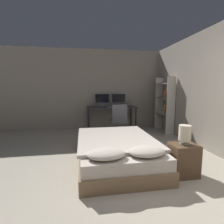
{
  "coord_description": "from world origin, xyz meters",
  "views": [
    {
      "loc": [
        -0.84,
        -1.82,
        1.4
      ],
      "look_at": [
        -0.05,
        2.81,
        0.75
      ],
      "focal_mm": 28.0,
      "sensor_mm": 36.0,
      "label": 1
    }
  ],
  "objects_px": {
    "bed": "(117,150)",
    "computer_mouse": "(121,107)",
    "keyboard": "(113,107)",
    "bookshelf": "(166,102)",
    "monitor_left": "(102,99)",
    "office_chair": "(118,122)",
    "desk": "(111,109)",
    "monitor_right": "(119,99)",
    "nightstand": "(183,160)",
    "bedside_lamp": "(185,133)"
  },
  "relations": [
    {
      "from": "desk",
      "to": "monitor_right",
      "type": "xyz_separation_m",
      "value": [
        0.29,
        0.22,
        0.34
      ]
    },
    {
      "from": "bookshelf",
      "to": "monitor_left",
      "type": "bearing_deg",
      "value": 155.83
    },
    {
      "from": "desk",
      "to": "keyboard",
      "type": "relative_size",
      "value": 4.63
    },
    {
      "from": "monitor_right",
      "to": "bookshelf",
      "type": "height_order",
      "value": "bookshelf"
    },
    {
      "from": "keyboard",
      "to": "office_chair",
      "type": "distance_m",
      "value": 0.66
    },
    {
      "from": "bookshelf",
      "to": "bedside_lamp",
      "type": "bearing_deg",
      "value": -110.69
    },
    {
      "from": "monitor_right",
      "to": "bed",
      "type": "bearing_deg",
      "value": -102.38
    },
    {
      "from": "desk",
      "to": "office_chair",
      "type": "relative_size",
      "value": 1.76
    },
    {
      "from": "bedside_lamp",
      "to": "bed",
      "type": "bearing_deg",
      "value": 144.73
    },
    {
      "from": "keyboard",
      "to": "computer_mouse",
      "type": "xyz_separation_m",
      "value": [
        0.27,
        -0.0,
        0.01
      ]
    },
    {
      "from": "office_chair",
      "to": "bookshelf",
      "type": "bearing_deg",
      "value": 3.5
    },
    {
      "from": "monitor_left",
      "to": "desk",
      "type": "bearing_deg",
      "value": -37.54
    },
    {
      "from": "monitor_left",
      "to": "bookshelf",
      "type": "bearing_deg",
      "value": -24.17
    },
    {
      "from": "monitor_left",
      "to": "keyboard",
      "type": "bearing_deg",
      "value": -56.75
    },
    {
      "from": "bedside_lamp",
      "to": "computer_mouse",
      "type": "height_order",
      "value": "bedside_lamp"
    },
    {
      "from": "computer_mouse",
      "to": "nightstand",
      "type": "bearing_deg",
      "value": -83.45
    },
    {
      "from": "desk",
      "to": "monitor_right",
      "type": "height_order",
      "value": "monitor_right"
    },
    {
      "from": "desk",
      "to": "monitor_left",
      "type": "height_order",
      "value": "monitor_left"
    },
    {
      "from": "bed",
      "to": "keyboard",
      "type": "height_order",
      "value": "keyboard"
    },
    {
      "from": "bed",
      "to": "nightstand",
      "type": "bearing_deg",
      "value": -35.27
    },
    {
      "from": "office_chair",
      "to": "bookshelf",
      "type": "xyz_separation_m",
      "value": [
        1.53,
        0.09,
        0.59
      ]
    },
    {
      "from": "monitor_right",
      "to": "monitor_left",
      "type": "bearing_deg",
      "value": 180.0
    },
    {
      "from": "bedside_lamp",
      "to": "keyboard",
      "type": "xyz_separation_m",
      "value": [
        -0.62,
        3.08,
        0.1
      ]
    },
    {
      "from": "bed",
      "to": "computer_mouse",
      "type": "height_order",
      "value": "computer_mouse"
    },
    {
      "from": "bed",
      "to": "bedside_lamp",
      "type": "distance_m",
      "value": 1.26
    },
    {
      "from": "bookshelf",
      "to": "monitor_right",
      "type": "bearing_deg",
      "value": 147.26
    },
    {
      "from": "bed",
      "to": "bedside_lamp",
      "type": "bearing_deg",
      "value": -35.27
    },
    {
      "from": "bedside_lamp",
      "to": "office_chair",
      "type": "xyz_separation_m",
      "value": [
        -0.53,
        2.56,
        -0.31
      ]
    },
    {
      "from": "computer_mouse",
      "to": "desk",
      "type": "bearing_deg",
      "value": 140.68
    },
    {
      "from": "monitor_left",
      "to": "bookshelf",
      "type": "distance_m",
      "value": 2.1
    },
    {
      "from": "bedside_lamp",
      "to": "keyboard",
      "type": "distance_m",
      "value": 3.14
    },
    {
      "from": "nightstand",
      "to": "bookshelf",
      "type": "xyz_separation_m",
      "value": [
        1.0,
        2.66,
        0.72
      ]
    },
    {
      "from": "desk",
      "to": "computer_mouse",
      "type": "relative_size",
      "value": 23.38
    },
    {
      "from": "monitor_left",
      "to": "office_chair",
      "type": "xyz_separation_m",
      "value": [
        0.38,
        -0.95,
        -0.65
      ]
    },
    {
      "from": "monitor_left",
      "to": "computer_mouse",
      "type": "xyz_separation_m",
      "value": [
        0.56,
        -0.44,
        -0.23
      ]
    },
    {
      "from": "nightstand",
      "to": "office_chair",
      "type": "relative_size",
      "value": 0.55
    },
    {
      "from": "desk",
      "to": "computer_mouse",
      "type": "distance_m",
      "value": 0.36
    },
    {
      "from": "desk",
      "to": "keyboard",
      "type": "bearing_deg",
      "value": -90.0
    },
    {
      "from": "keyboard",
      "to": "bookshelf",
      "type": "distance_m",
      "value": 1.69
    },
    {
      "from": "monitor_left",
      "to": "computer_mouse",
      "type": "relative_size",
      "value": 7.17
    },
    {
      "from": "monitor_left",
      "to": "office_chair",
      "type": "distance_m",
      "value": 1.21
    },
    {
      "from": "monitor_left",
      "to": "computer_mouse",
      "type": "bearing_deg",
      "value": -38.41
    },
    {
      "from": "desk",
      "to": "keyboard",
      "type": "distance_m",
      "value": 0.24
    },
    {
      "from": "bed",
      "to": "keyboard",
      "type": "bearing_deg",
      "value": 82.06
    },
    {
      "from": "monitor_right",
      "to": "office_chair",
      "type": "height_order",
      "value": "monitor_right"
    },
    {
      "from": "monitor_right",
      "to": "keyboard",
      "type": "xyz_separation_m",
      "value": [
        -0.29,
        -0.44,
        -0.24
      ]
    },
    {
      "from": "office_chair",
      "to": "bookshelf",
      "type": "distance_m",
      "value": 1.65
    },
    {
      "from": "keyboard",
      "to": "computer_mouse",
      "type": "bearing_deg",
      "value": -0.0
    },
    {
      "from": "keyboard",
      "to": "office_chair",
      "type": "xyz_separation_m",
      "value": [
        0.09,
        -0.51,
        -0.41
      ]
    },
    {
      "from": "computer_mouse",
      "to": "office_chair",
      "type": "xyz_separation_m",
      "value": [
        -0.18,
        -0.51,
        -0.42
      ]
    }
  ]
}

